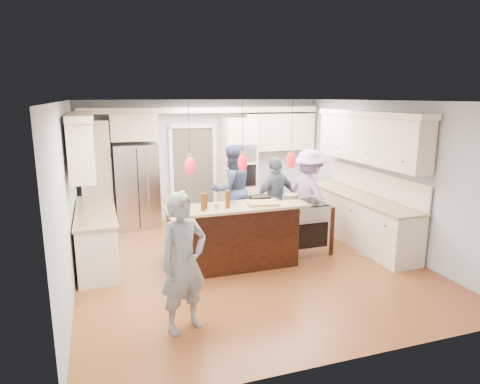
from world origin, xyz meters
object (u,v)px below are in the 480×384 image
object	(u,v)px
island_range	(304,227)
person_far_left	(232,190)
kitchen_island	(231,235)
person_bar_end	(184,263)

from	to	relation	value
island_range	person_far_left	world-z (taller)	person_far_left
island_range	person_far_left	bearing A→B (deg)	122.20
kitchen_island	person_bar_end	xyz separation A→B (m)	(-1.18, -1.87, 0.36)
island_range	person_far_left	xyz separation A→B (m)	(-0.91, 1.45, 0.46)
kitchen_island	person_bar_end	size ratio (longest dim) A/B	1.24
person_far_left	island_range	bearing A→B (deg)	111.32
person_bar_end	person_far_left	bearing A→B (deg)	42.83
person_bar_end	person_far_left	distance (m)	3.79
person_bar_end	person_far_left	xyz separation A→B (m)	(1.67, 3.40, 0.07)
kitchen_island	person_bar_end	distance (m)	2.24
person_far_left	kitchen_island	bearing A→B (deg)	61.25
person_bar_end	island_range	bearing A→B (deg)	16.00
island_range	person_bar_end	size ratio (longest dim) A/B	0.54
person_bar_end	person_far_left	world-z (taller)	person_far_left
kitchen_island	island_range	distance (m)	1.41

